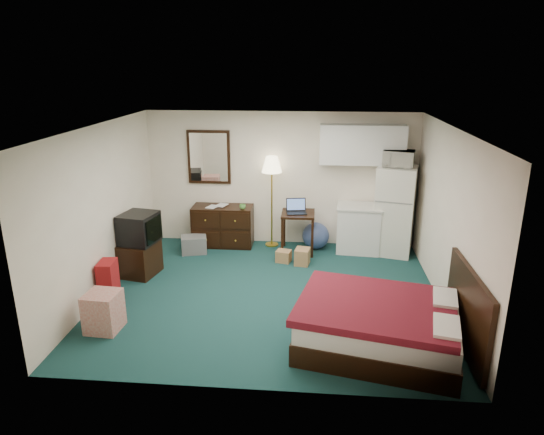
# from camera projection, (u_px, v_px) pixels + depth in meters

# --- Properties ---
(floor) EXTENTS (5.00, 4.50, 0.01)m
(floor) POSITION_uv_depth(u_px,v_px,m) (270.00, 294.00, 7.32)
(floor) COLOR #0B2D2F
(floor) RESTS_ON ground
(ceiling) EXTENTS (5.00, 4.50, 0.01)m
(ceiling) POSITION_uv_depth(u_px,v_px,m) (270.00, 127.00, 6.55)
(ceiling) COLOR beige
(ceiling) RESTS_ON walls
(walls) EXTENTS (5.01, 4.51, 2.50)m
(walls) POSITION_uv_depth(u_px,v_px,m) (270.00, 215.00, 6.94)
(walls) COLOR beige
(walls) RESTS_ON floor
(mirror) EXTENTS (0.80, 0.06, 1.00)m
(mirror) POSITION_uv_depth(u_px,v_px,m) (209.00, 157.00, 9.03)
(mirror) COLOR white
(mirror) RESTS_ON walls
(upper_cabinets) EXTENTS (1.50, 0.35, 0.70)m
(upper_cabinets) POSITION_uv_depth(u_px,v_px,m) (362.00, 144.00, 8.57)
(upper_cabinets) COLOR white
(upper_cabinets) RESTS_ON walls
(headboard) EXTENTS (0.06, 1.56, 1.00)m
(headboard) POSITION_uv_depth(u_px,v_px,m) (468.00, 311.00, 5.70)
(headboard) COLOR black
(headboard) RESTS_ON walls
(dresser) EXTENTS (1.13, 0.52, 0.77)m
(dresser) POSITION_uv_depth(u_px,v_px,m) (223.00, 226.00, 9.17)
(dresser) COLOR black
(dresser) RESTS_ON floor
(floor_lamp) EXTENTS (0.42, 0.42, 1.71)m
(floor_lamp) POSITION_uv_depth(u_px,v_px,m) (272.00, 202.00, 9.01)
(floor_lamp) COLOR gold
(floor_lamp) RESTS_ON floor
(desk) EXTENTS (0.59, 0.59, 0.75)m
(desk) POSITION_uv_depth(u_px,v_px,m) (298.00, 232.00, 8.84)
(desk) COLOR black
(desk) RESTS_ON floor
(exercise_ball) EXTENTS (0.58, 0.58, 0.50)m
(exercise_ball) POSITION_uv_depth(u_px,v_px,m) (316.00, 236.00, 9.04)
(exercise_ball) COLOR #3D5086
(exercise_ball) RESTS_ON floor
(kitchen_counter) EXTENTS (0.81, 0.65, 0.84)m
(kitchen_counter) POSITION_uv_depth(u_px,v_px,m) (358.00, 229.00, 8.88)
(kitchen_counter) COLOR white
(kitchen_counter) RESTS_ON floor
(fridge) EXTENTS (0.80, 0.80, 1.61)m
(fridge) POSITION_uv_depth(u_px,v_px,m) (395.00, 210.00, 8.68)
(fridge) COLOR white
(fridge) RESTS_ON floor
(bed) EXTENTS (2.12, 1.81, 0.59)m
(bed) POSITION_uv_depth(u_px,v_px,m) (378.00, 326.00, 5.86)
(bed) COLOR #420713
(bed) RESTS_ON floor
(tv_stand) EXTENTS (0.65, 0.69, 0.54)m
(tv_stand) POSITION_uv_depth(u_px,v_px,m) (139.00, 259.00, 7.93)
(tv_stand) COLOR black
(tv_stand) RESTS_ON floor
(suitcase) EXTENTS (0.25, 0.38, 0.58)m
(suitcase) POSITION_uv_depth(u_px,v_px,m) (108.00, 280.00, 7.10)
(suitcase) COLOR maroon
(suitcase) RESTS_ON floor
(retail_box) EXTENTS (0.44, 0.44, 0.52)m
(retail_box) POSITION_uv_depth(u_px,v_px,m) (103.00, 311.00, 6.28)
(retail_box) COLOR beige
(retail_box) RESTS_ON floor
(file_bin) EXTENTS (0.52, 0.44, 0.31)m
(file_bin) POSITION_uv_depth(u_px,v_px,m) (194.00, 244.00, 8.86)
(file_bin) COLOR slate
(file_bin) RESTS_ON floor
(cardboard_box_a) EXTENTS (0.29, 0.26, 0.21)m
(cardboard_box_a) POSITION_uv_depth(u_px,v_px,m) (284.00, 256.00, 8.47)
(cardboard_box_a) COLOR #A07847
(cardboard_box_a) RESTS_ON floor
(cardboard_box_b) EXTENTS (0.28, 0.31, 0.28)m
(cardboard_box_b) POSITION_uv_depth(u_px,v_px,m) (302.00, 257.00, 8.36)
(cardboard_box_b) COLOR #A07847
(cardboard_box_b) RESTS_ON floor
(laptop) EXTENTS (0.39, 0.34, 0.24)m
(laptop) POSITION_uv_depth(u_px,v_px,m) (297.00, 207.00, 8.65)
(laptop) COLOR black
(laptop) RESTS_ON desk
(crt_tv) EXTENTS (0.63, 0.67, 0.49)m
(crt_tv) POSITION_uv_depth(u_px,v_px,m) (139.00, 228.00, 7.80)
(crt_tv) COLOR black
(crt_tv) RESTS_ON tv_stand
(microwave) EXTENTS (0.58, 0.41, 0.35)m
(microwave) POSITION_uv_depth(u_px,v_px,m) (399.00, 157.00, 8.37)
(microwave) COLOR white
(microwave) RESTS_ON fridge
(book_a) EXTENTS (0.17, 0.07, 0.24)m
(book_a) POSITION_uv_depth(u_px,v_px,m) (208.00, 201.00, 8.99)
(book_a) COLOR #A07847
(book_a) RESTS_ON dresser
(book_b) EXTENTS (0.18, 0.08, 0.25)m
(book_b) POSITION_uv_depth(u_px,v_px,m) (217.00, 199.00, 9.08)
(book_b) COLOR #A07847
(book_b) RESTS_ON dresser
(mug) EXTENTS (0.13, 0.11, 0.12)m
(mug) POSITION_uv_depth(u_px,v_px,m) (243.00, 206.00, 8.87)
(mug) COLOR #51923E
(mug) RESTS_ON dresser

